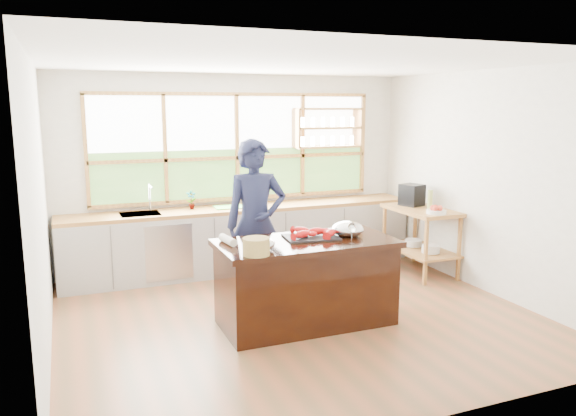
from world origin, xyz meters
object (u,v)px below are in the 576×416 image
island (306,282)px  cook (256,224)px  wicker_basket (256,247)px  espresso_machine (412,195)px

island → cook: 0.93m
cook → wicker_basket: (-0.36, -1.06, 0.03)m
cook → espresso_machine: (2.49, 0.62, 0.09)m
espresso_machine → wicker_basket: 3.31m
island → cook: (-0.30, 0.72, 0.50)m
wicker_basket → cook: bearing=71.4°
espresso_machine → wicker_basket: espresso_machine is taller
espresso_machine → island: bearing=-166.7°
cook → espresso_machine: size_ratio=6.39×
island → wicker_basket: size_ratio=7.25×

